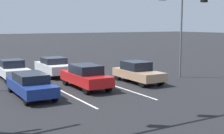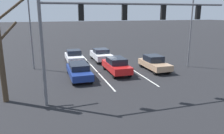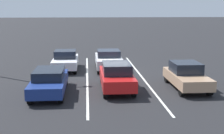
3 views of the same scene
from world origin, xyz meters
The scene contains 11 objects.
ground_plane centered at (0.00, 0.00, 0.00)m, with size 240.00×240.00×0.00m, color black.
lane_stripe_left_divider centered at (-1.82, 1.98, 0.01)m, with size 0.12×15.97×0.01m, color silver.
lane_stripe_center_divider centered at (1.82, 1.98, 0.01)m, with size 0.12×15.97×0.01m, color silver.
car_navy_rightlane_front centered at (3.86, 5.70, 0.71)m, with size 1.74×4.72×1.35m.
car_red_midlane_front centered at (0.17, 5.16, 0.79)m, with size 1.73×4.44×1.53m.
car_tan_leftlane_front centered at (-3.86, 5.17, 0.74)m, with size 1.76×4.20×1.48m.
car_silver_midlane_second centered at (0.22, -0.60, 0.76)m, with size 1.86×4.31×1.47m.
car_white_rightlane_second centered at (3.42, -0.83, 0.72)m, with size 1.77×4.16×1.45m.
traffic_signal_gantry centered at (2.20, 10.95, 5.13)m, with size 12.85×0.37×6.56m.
street_lamp_right_shoulder centered at (7.62, 1.15, 4.38)m, with size 1.90×0.24×7.57m.
street_lamp_left_shoulder centered at (-7.87, 4.96, 4.36)m, with size 1.51×0.24×7.62m.
Camera 2 is at (6.57, 24.45, 5.73)m, focal length 35.00 mm.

